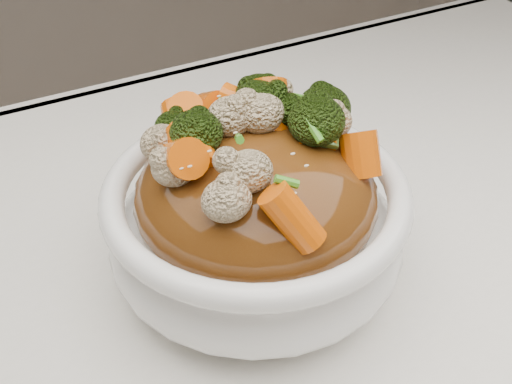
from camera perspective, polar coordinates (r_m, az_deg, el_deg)
tablecloth at (r=0.46m, az=5.96°, el=-12.44°), size 1.20×0.80×0.04m
bowl at (r=0.44m, az=-0.00°, el=-3.32°), size 0.26×0.26×0.09m
sauce_base at (r=0.42m, az=-0.00°, el=-0.32°), size 0.21×0.21×0.09m
carrots at (r=0.39m, az=-0.00°, el=6.93°), size 0.21×0.21×0.05m
broccoli at (r=0.39m, az=-0.00°, el=6.81°), size 0.21×0.21×0.04m
cauliflower at (r=0.39m, az=-0.00°, el=6.55°), size 0.21×0.21×0.04m
scallions at (r=0.39m, az=-0.00°, el=7.06°), size 0.16×0.16×0.02m
sesame_seeds at (r=0.39m, az=-0.00°, el=7.06°), size 0.19×0.19×0.01m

